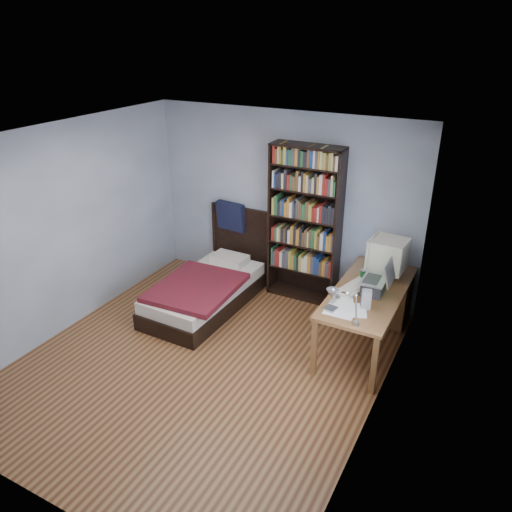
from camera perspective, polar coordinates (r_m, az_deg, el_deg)
name	(u,v)px	position (r m, az deg, el deg)	size (l,w,h in m)	color
room	(199,263)	(5.13, -6.53, -0.81)	(4.20, 4.24, 2.50)	#4F2917
desk	(378,296)	(6.37, 13.74, -4.42)	(0.75, 1.71, 0.73)	brown
crt_monitor	(387,255)	(6.08, 14.75, 0.10)	(0.44, 0.40, 0.48)	beige
laptop	(375,284)	(5.70, 13.46, -3.19)	(0.34, 0.35, 0.42)	#2D2D30
desk_lamp	(337,297)	(4.64, 9.23, -4.68)	(0.22, 0.49, 0.58)	#99999E
keyboard	(355,288)	(5.80, 11.20, -3.56)	(0.20, 0.51, 0.04)	beige
speaker	(366,299)	(5.42, 12.50, -4.83)	(0.10, 0.10, 0.20)	gray
soda_can	(363,275)	(6.00, 12.16, -2.13)	(0.07, 0.07, 0.13)	#083E1D
mouse	(376,280)	(6.01, 13.54, -2.73)	(0.06, 0.11, 0.04)	silver
phone_silver	(337,297)	(5.58, 9.29, -4.67)	(0.05, 0.10, 0.02)	#ADAEB2
phone_grey	(333,301)	(5.49, 8.79, -5.14)	(0.05, 0.10, 0.02)	gray
external_drive	(331,309)	(5.35, 8.54, -6.00)	(0.12, 0.12, 0.02)	gray
bookshelf	(305,225)	(6.62, 5.57, 3.56)	(0.96, 0.30, 2.12)	black
bed	(208,286)	(6.76, -5.45, -3.48)	(1.03, 2.00, 1.16)	black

